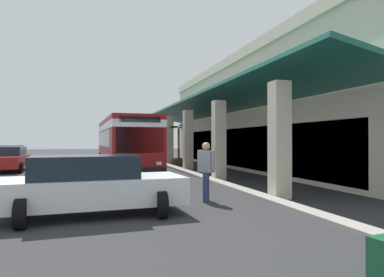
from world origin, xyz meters
The scene contains 9 objects.
ground centered at (0.00, 8.00, 0.00)m, with size 120.00×120.00×0.00m, color #2D2D30.
curb_strip centered at (-1.56, 2.84, 0.06)m, with size 33.01×0.50×0.12m, color #9E998E.
plaza_building centered at (-1.56, 12.46, 3.67)m, with size 27.81×15.82×7.34m.
transit_bus centered at (-2.45, -0.42, 1.85)m, with size 11.30×3.11×3.34m.
parked_sedan_red centered at (-3.57, -7.17, 0.75)m, with size 4.45×2.10×1.47m.
parked_sedan_silver centered at (-9.16, -8.44, 0.75)m, with size 4.48×2.17×1.47m.
parked_sedan_white centered at (10.38, -2.35, 0.75)m, with size 2.63×4.51×1.47m.
pedestrian centered at (9.31, 0.98, 1.01)m, with size 0.67×0.45×1.78m.
potted_palm centered at (-6.33, 3.94, 0.86)m, with size 2.09×1.78×3.09m.
Camera 1 is at (19.17, -2.28, 1.83)m, focal length 32.26 mm.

